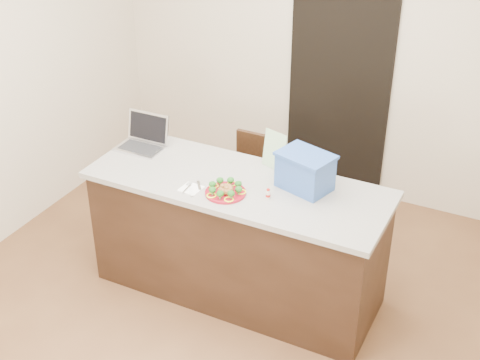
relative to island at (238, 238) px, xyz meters
The scene contains 16 objects.
ground 0.53m from the island, 90.00° to the right, with size 4.00×4.00×0.00m, color brown.
room_shell 1.18m from the island, 90.00° to the right, with size 4.00×4.00×4.00m.
doorway 1.81m from the island, 86.69° to the left, with size 0.90×0.02×2.00m, color black.
island is the anchor object (origin of this frame).
plate 0.50m from the island, 89.99° to the right, with size 0.27×0.27×0.02m.
meatballs 0.52m from the island, 88.86° to the right, with size 0.11×0.11×0.04m.
broccoli 0.54m from the island, 89.99° to the right, with size 0.23×0.23×0.04m.
pepper_rings 0.51m from the island, 89.99° to the right, with size 0.26×0.26×0.01m.
napkin 0.56m from the island, 136.27° to the right, with size 0.13×0.13×0.01m, color white.
fork 0.57m from the island, 139.46° to the right, with size 0.03×0.14×0.00m.
knife 0.56m from the island, 130.00° to the right, with size 0.08×0.19×0.01m.
yogurt_bottle 0.56m from the island, 19.73° to the right, with size 0.03×0.03×0.07m.
laptop 1.01m from the island, 169.25° to the left, with size 0.34×0.27×0.24m.
leaflet 0.67m from the island, 64.85° to the left, with size 0.19×0.00×0.27m, color white.
blue_box 0.74m from the island, 16.64° to the left, with size 0.41×0.34×0.25m.
chair 0.78m from the island, 107.74° to the left, with size 0.38×0.38×0.85m.
Camera 1 is at (1.74, -3.18, 3.18)m, focal length 50.00 mm.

